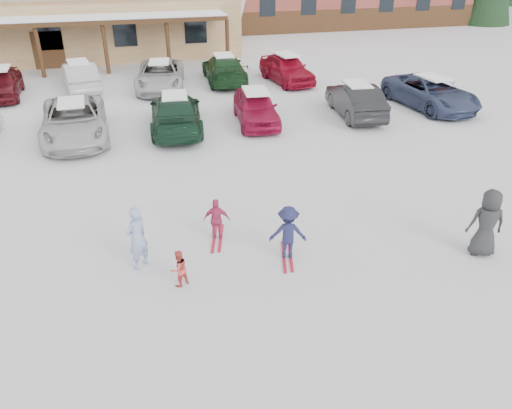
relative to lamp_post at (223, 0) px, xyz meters
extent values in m
plane|color=white|center=(-4.10, -24.48, -3.51)|extent=(160.00, 160.00, 0.00)
cube|color=tan|center=(-13.10, 3.52, -1.71)|extent=(28.00, 10.00, 3.60)
cube|color=#422814|center=(-13.10, -2.68, -0.61)|extent=(25.20, 2.60, 0.25)
cube|color=#422814|center=(11.90, 6.56, -2.61)|extent=(24.00, 0.10, 1.80)
cylinder|color=black|center=(0.00, 0.00, -0.53)|extent=(0.16, 0.16, 5.96)
cylinder|color=black|center=(25.90, 7.52, -2.85)|extent=(0.60, 0.60, 1.32)
cylinder|color=black|center=(1.90, 19.52, -2.97)|extent=(0.60, 0.60, 1.08)
imported|color=#8A9CC4|center=(-6.91, -24.09, -2.68)|extent=(0.72, 0.70, 1.66)
imported|color=#D3463D|center=(-6.05, -25.08, -3.04)|extent=(0.56, 0.53, 0.93)
imported|color=#1B1E45|center=(-3.27, -24.61, -2.79)|extent=(1.03, 0.75, 1.44)
cube|color=#B11931|center=(-3.27, -24.61, -3.49)|extent=(0.54, 1.41, 0.03)
imported|color=#BC305E|center=(-4.83, -23.31, -2.91)|extent=(0.75, 0.46, 1.20)
cube|color=#B11931|center=(-4.83, -23.31, -3.49)|extent=(0.55, 1.40, 0.03)
imported|color=#29292B|center=(1.58, -25.68, -2.60)|extent=(1.00, 0.79, 1.80)
imported|color=beige|center=(-8.93, -14.41, -2.76)|extent=(2.76, 5.50, 1.49)
imported|color=#153523|center=(-4.91, -14.45, -2.77)|extent=(2.51, 5.26, 1.48)
imported|color=#9F1237|center=(-1.47, -14.41, -2.80)|extent=(2.06, 4.31, 1.42)
imported|color=black|center=(3.10, -14.58, -2.78)|extent=(1.97, 4.56, 1.46)
imported|color=#374264|center=(7.06, -14.27, -2.79)|extent=(3.04, 5.45, 1.44)
imported|color=#5A1018|center=(-12.80, -7.48, -2.77)|extent=(1.94, 4.38, 1.46)
imported|color=#BBBCC0|center=(-9.07, -6.94, -2.77)|extent=(2.29, 4.65, 1.46)
imported|color=#BCBCBC|center=(-4.98, -7.85, -2.79)|extent=(3.05, 5.45, 1.44)
imported|color=#16381A|center=(-1.45, -7.33, -2.77)|extent=(2.31, 5.17, 1.47)
imported|color=maroon|center=(1.89, -8.20, -2.74)|extent=(2.38, 4.67, 1.52)
camera|label=1|loc=(-6.67, -34.61, 3.71)|focal=35.00mm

